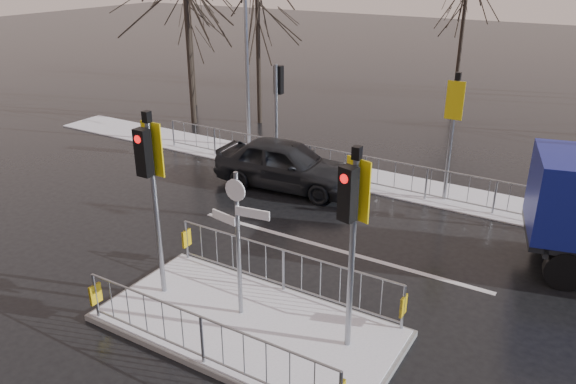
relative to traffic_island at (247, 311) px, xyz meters
The scene contains 9 objects.
ground 0.39m from the traffic_island, 42.90° to the right, with size 120.00×120.00×0.00m, color black.
snow_verge 8.60m from the traffic_island, 89.92° to the left, with size 30.00×2.00×0.04m, color white.
lane_markings 0.52m from the traffic_island, 88.07° to the right, with size 8.00×11.38×0.01m.
traffic_island is the anchor object (origin of this frame).
far_kerb_fixtures 8.11m from the traffic_island, 87.84° to the left, with size 18.00×0.65×3.83m.
car_far_lane 7.42m from the traffic_island, 115.15° to the left, with size 1.84×4.58×1.56m, color black.
tree_near_b 15.57m from the traffic_island, 122.60° to the left, with size 4.00×4.00×7.55m.
tree_near_c 18.84m from the traffic_island, 132.79° to the left, with size 3.50×3.50×6.61m.
street_lamp_left 12.17m from the traffic_island, 124.07° to the left, with size 1.25×0.18×8.20m.
Camera 1 is at (5.45, -7.53, 6.90)m, focal length 35.00 mm.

